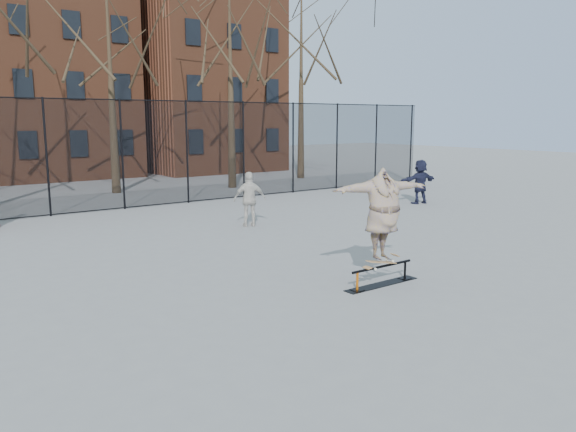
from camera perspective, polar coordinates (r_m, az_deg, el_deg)
ground at (r=9.89m, az=4.53°, el=-9.55°), size 100.00×100.00×0.00m
skate_rail at (r=11.44m, az=9.52°, el=-6.14°), size 1.83×0.28×0.40m
skateboard at (r=11.35m, az=9.46°, el=-4.75°), size 0.77×0.18×0.09m
skater at (r=11.15m, az=9.60°, el=-0.03°), size 2.29×0.95×1.80m
bystander_white at (r=17.28m, az=-3.90°, el=1.71°), size 1.07×0.78×1.69m
bystander_navy at (r=22.55m, az=13.28°, el=3.42°), size 1.67×0.78×1.73m
fence at (r=20.96m, az=-19.63°, el=5.92°), size 34.03×0.07×4.00m
tree_row at (r=25.20m, az=-23.85°, el=18.34°), size 33.66×7.46×10.67m
rowhouses at (r=33.83m, az=-25.55°, el=13.62°), size 29.00×7.00×13.00m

